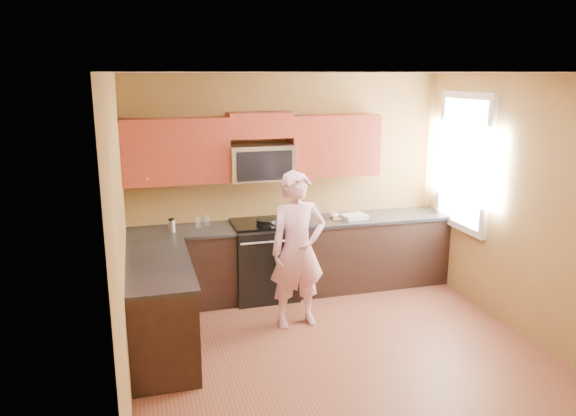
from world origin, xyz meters
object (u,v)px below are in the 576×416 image
object	(u,v)px
butter_tub	(284,224)
travel_mug	(172,232)
frying_pan	(266,223)
woman	(298,250)
stove	(264,259)
microwave	(261,179)

from	to	relation	value
butter_tub	travel_mug	bearing A→B (deg)	-179.67
frying_pan	butter_tub	xyz separation A→B (m)	(0.24, 0.04, -0.03)
woman	butter_tub	xyz separation A→B (m)	(0.08, 0.83, 0.07)
woman	butter_tub	distance (m)	0.84
butter_tub	travel_mug	world-z (taller)	travel_mug
frying_pan	butter_tub	world-z (taller)	frying_pan
stove	woman	bearing A→B (deg)	-78.56
frying_pan	travel_mug	world-z (taller)	travel_mug
stove	butter_tub	distance (m)	0.51
microwave	travel_mug	distance (m)	1.22
woman	travel_mug	xyz separation A→B (m)	(-1.26, 0.82, 0.07)
stove	travel_mug	size ratio (longest dim) A/B	5.93
frying_pan	travel_mug	size ratio (longest dim) A/B	2.55
woman	microwave	bearing A→B (deg)	96.83
frying_pan	woman	bearing A→B (deg)	-87.25
microwave	butter_tub	bearing A→B (deg)	-31.23
stove	woman	xyz separation A→B (m)	(0.17, -0.86, 0.38)
microwave	butter_tub	size ratio (longest dim) A/B	5.89
microwave	woman	world-z (taller)	woman
microwave	butter_tub	xyz separation A→B (m)	(0.25, -0.15, -0.53)
woman	butter_tub	size ratio (longest dim) A/B	13.21
microwave	butter_tub	distance (m)	0.61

